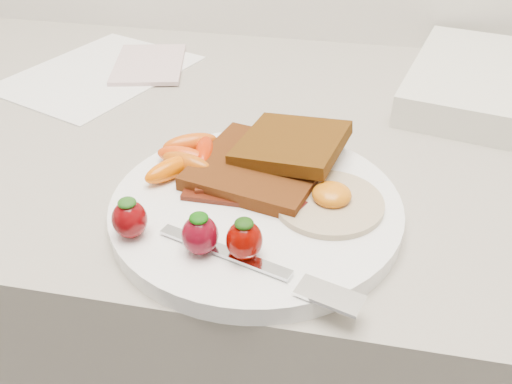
# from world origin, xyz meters

# --- Properties ---
(counter) EXTENTS (2.00, 0.60, 0.90)m
(counter) POSITION_xyz_m (0.00, 1.70, 0.45)
(counter) COLOR gray
(counter) RESTS_ON ground
(plate) EXTENTS (0.27, 0.27, 0.02)m
(plate) POSITION_xyz_m (0.00, 1.53, 0.91)
(plate) COLOR white
(plate) RESTS_ON counter
(toast_lower) EXTENTS (0.14, 0.14, 0.01)m
(toast_lower) POSITION_xyz_m (-0.00, 1.58, 0.93)
(toast_lower) COLOR #301C06
(toast_lower) RESTS_ON plate
(toast_upper) EXTENTS (0.12, 0.12, 0.02)m
(toast_upper) POSITION_xyz_m (0.02, 1.60, 0.94)
(toast_upper) COLOR #442A09
(toast_upper) RESTS_ON toast_lower
(fried_egg) EXTENTS (0.10, 0.10, 0.02)m
(fried_egg) POSITION_xyz_m (0.07, 1.54, 0.92)
(fried_egg) COLOR silver
(fried_egg) RESTS_ON plate
(bacon_strips) EXTENTS (0.12, 0.07, 0.01)m
(bacon_strips) POSITION_xyz_m (-0.01, 1.54, 0.92)
(bacon_strips) COLOR #360A03
(bacon_strips) RESTS_ON plate
(baby_carrots) EXTENTS (0.07, 0.10, 0.02)m
(baby_carrots) POSITION_xyz_m (-0.08, 1.58, 0.93)
(baby_carrots) COLOR #E6430A
(baby_carrots) RESTS_ON plate
(strawberries) EXTENTS (0.13, 0.04, 0.04)m
(strawberries) POSITION_xyz_m (-0.04, 1.46, 0.94)
(strawberries) COLOR #630407
(strawberries) RESTS_ON plate
(fork) EXTENTS (0.18, 0.07, 0.00)m
(fork) POSITION_xyz_m (0.03, 1.44, 0.92)
(fork) COLOR silver
(fork) RESTS_ON plate
(paper_sheet) EXTENTS (0.27, 0.30, 0.00)m
(paper_sheet) POSITION_xyz_m (-0.28, 1.81, 0.90)
(paper_sheet) COLOR white
(paper_sheet) RESTS_ON counter
(notepad) EXTENTS (0.12, 0.16, 0.01)m
(notepad) POSITION_xyz_m (-0.22, 1.85, 0.91)
(notepad) COLOR beige
(notepad) RESTS_ON paper_sheet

